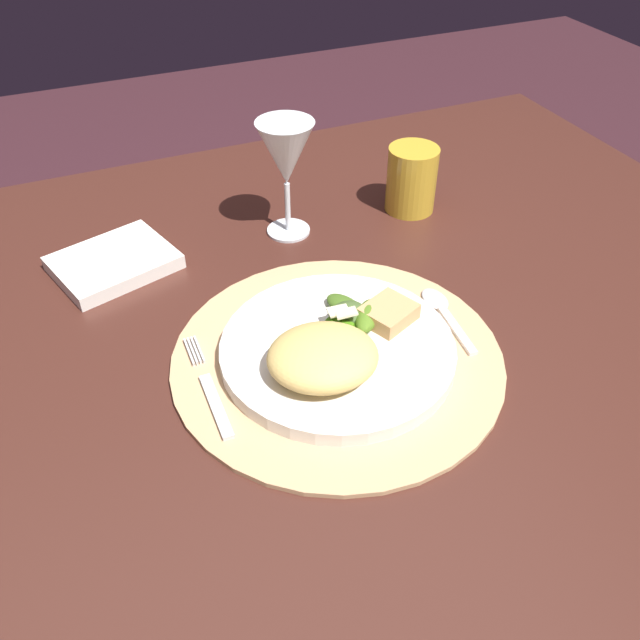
{
  "coord_description": "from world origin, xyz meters",
  "views": [
    {
      "loc": [
        -0.25,
        -0.57,
        1.26
      ],
      "look_at": [
        -0.02,
        -0.02,
        0.76
      ],
      "focal_mm": 37.45,
      "sensor_mm": 36.0,
      "label": 1
    }
  ],
  "objects": [
    {
      "name": "dinner_plate",
      "position": [
        -0.02,
        -0.07,
        0.76
      ],
      "size": [
        0.26,
        0.26,
        0.02
      ],
      "primitive_type": "cylinder",
      "color": "silver",
      "rests_on": "placemat"
    },
    {
      "name": "dining_table",
      "position": [
        0.0,
        0.0,
        0.58
      ],
      "size": [
        1.31,
        1.01,
        0.74
      ],
      "color": "#401F18",
      "rests_on": "ground"
    },
    {
      "name": "salad_greens",
      "position": [
        0.01,
        -0.04,
        0.77
      ],
      "size": [
        0.09,
        0.09,
        0.03
      ],
      "color": "#445C2B",
      "rests_on": "dinner_plate"
    },
    {
      "name": "fork",
      "position": [
        -0.17,
        -0.07,
        0.75
      ],
      "size": [
        0.02,
        0.16,
        0.0
      ],
      "color": "silver",
      "rests_on": "placemat"
    },
    {
      "name": "napkin",
      "position": [
        -0.22,
        0.21,
        0.75
      ],
      "size": [
        0.18,
        0.16,
        0.02
      ],
      "primitive_type": "cube",
      "rotation": [
        0.0,
        0.0,
        0.3
      ],
      "color": "white",
      "rests_on": "dining_table"
    },
    {
      "name": "ground_plane",
      "position": [
        0.0,
        0.0,
        0.0
      ],
      "size": [
        6.0,
        6.0,
        0.0
      ],
      "primitive_type": "plane",
      "color": "#371B21"
    },
    {
      "name": "pasta_serving",
      "position": [
        -0.05,
        -0.1,
        0.79
      ],
      "size": [
        0.14,
        0.13,
        0.04
      ],
      "primitive_type": "ellipsoid",
      "rotation": [
        0.0,
        0.0,
        2.94
      ],
      "color": "#E2BC65",
      "rests_on": "dinner_plate"
    },
    {
      "name": "wine_glass",
      "position": [
        0.03,
        0.2,
        0.86
      ],
      "size": [
        0.08,
        0.08,
        0.17
      ],
      "color": "silver",
      "rests_on": "dining_table"
    },
    {
      "name": "placemat",
      "position": [
        -0.02,
        -0.07,
        0.74
      ],
      "size": [
        0.38,
        0.38,
        0.01
      ],
      "primitive_type": "cylinder",
      "color": "tan",
      "rests_on": "dining_table"
    },
    {
      "name": "bread_piece",
      "position": [
        0.05,
        -0.05,
        0.77
      ],
      "size": [
        0.07,
        0.07,
        0.02
      ],
      "primitive_type": "cube",
      "rotation": [
        0.0,
        0.0,
        3.55
      ],
      "color": "tan",
      "rests_on": "dinner_plate"
    },
    {
      "name": "spoon",
      "position": [
        0.13,
        -0.04,
        0.75
      ],
      "size": [
        0.03,
        0.13,
        0.01
      ],
      "color": "silver",
      "rests_on": "placemat"
    },
    {
      "name": "amber_tumbler",
      "position": [
        0.22,
        0.19,
        0.79
      ],
      "size": [
        0.07,
        0.07,
        0.1
      ],
      "primitive_type": "cylinder",
      "color": "gold",
      "rests_on": "dining_table"
    }
  ]
}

